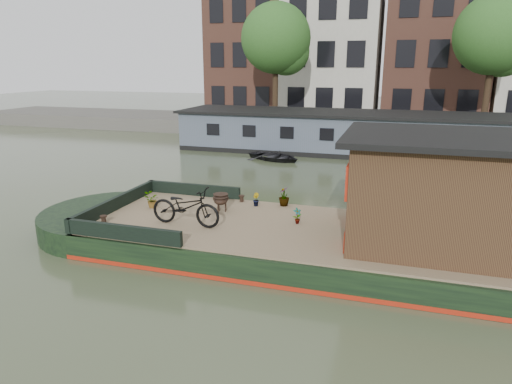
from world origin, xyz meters
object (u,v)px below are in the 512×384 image
(brazier_rear, at_px, (221,202))
(dinghy, at_px, (275,154))
(bicycle, at_px, (186,207))
(potted_plant_a, at_px, (297,216))
(cabin, at_px, (435,189))
(brazier_front, at_px, (221,204))

(brazier_rear, relative_size, dinghy, 0.17)
(bicycle, relative_size, brazier_rear, 3.91)
(potted_plant_a, xyz_separation_m, brazier_rear, (-2.22, 0.46, 0.03))
(cabin, xyz_separation_m, brazier_rear, (-5.33, 0.78, -1.00))
(potted_plant_a, distance_m, brazier_front, 2.20)
(cabin, bearing_deg, bicycle, -173.98)
(brazier_front, bearing_deg, potted_plant_a, -8.34)
(cabin, height_order, brazier_rear, cabin)
(bicycle, xyz_separation_m, potted_plant_a, (2.60, 0.92, -0.27))
(potted_plant_a, distance_m, brazier_rear, 2.27)
(bicycle, relative_size, dinghy, 0.66)
(cabin, relative_size, brazier_rear, 8.62)
(brazier_rear, bearing_deg, brazier_front, -69.34)
(brazier_rear, bearing_deg, bicycle, -105.32)
(bicycle, xyz_separation_m, dinghy, (-0.82, 11.52, -0.84))
(bicycle, bearing_deg, dinghy, 6.47)
(bicycle, relative_size, brazier_front, 4.32)
(brazier_front, bearing_deg, dinghy, 96.92)
(cabin, distance_m, brazier_rear, 5.48)
(potted_plant_a, bearing_deg, dinghy, 107.88)
(dinghy, bearing_deg, potted_plant_a, -137.67)
(bicycle, bearing_deg, brazier_front, -16.72)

